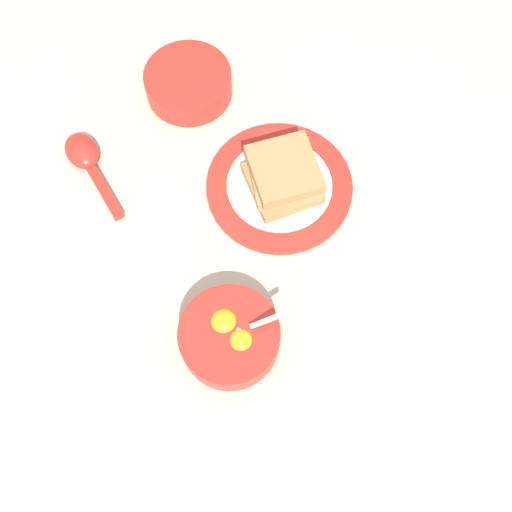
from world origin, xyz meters
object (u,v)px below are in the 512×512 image
at_px(congee_bowl, 188,82).
at_px(toast_sandwich, 283,176).
at_px(egg_bowl, 230,337).
at_px(toast_plate, 279,186).
at_px(soup_spoon, 86,158).

bearing_deg(congee_bowl, toast_sandwich, 177.27).
bearing_deg(egg_bowl, congee_bowl, -32.26).
height_order(toast_plate, congee_bowl, congee_bowl).
distance_m(egg_bowl, toast_sandwich, 0.26).
xyz_separation_m(toast_sandwich, soup_spoon, (0.24, 0.20, -0.03)).
bearing_deg(toast_plate, toast_sandwich, -144.77).
distance_m(toast_plate, congee_bowl, 0.24).
height_order(soup_spoon, congee_bowl, congee_bowl).
bearing_deg(congee_bowl, soup_spoon, 89.16).
relative_size(egg_bowl, congee_bowl, 0.99).
relative_size(soup_spoon, congee_bowl, 1.17).
distance_m(toast_plate, toast_sandwich, 0.04).
relative_size(toast_sandwich, soup_spoon, 0.82).
height_order(egg_bowl, soup_spoon, egg_bowl).
distance_m(toast_plate, soup_spoon, 0.31).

